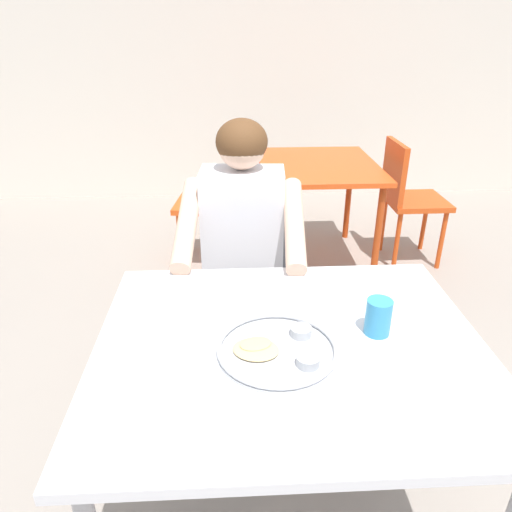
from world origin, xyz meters
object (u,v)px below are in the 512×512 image
Objects in this scene: drinking_cup at (378,316)px; chair_foreground at (244,271)px; diner_foreground at (242,245)px; chair_red_left at (220,194)px; thali_tray at (278,349)px; table_background_red at (318,176)px; table_foreground at (290,363)px; chair_red_right at (406,193)px.

drinking_cup is 0.13× the size of chair_foreground.
diner_foreground reaches higher than chair_red_left.
diner_foreground is at bearing -84.82° from chair_red_left.
table_background_red is at bearing 77.15° from thali_tray.
table_foreground is 10.11× the size of drinking_cup.
chair_foreground is at bearing 86.91° from diner_foreground.
chair_foreground is at bearing 94.02° from thali_tray.
drinking_cup reaches higher than thali_tray.
chair_red_left is (-0.13, 1.08, 0.02)m from chair_foreground.
thali_tray is 2.07m from table_background_red.
thali_tray is 2.05m from chair_red_left.
thali_tray is at bearing -165.59° from drinking_cup.
chair_red_left is 1.03× the size of chair_red_right.
table_background_red is at bearing -1.19° from chair_red_left.
table_foreground is at bearing -80.33° from diner_foreground.
table_foreground is 2.02m from table_background_red.
chair_red_left reaches higher than chair_red_right.
diner_foreground reaches higher than table_background_red.
drinking_cup is at bearing 7.56° from table_foreground.
thali_tray is 0.99m from chair_foreground.
chair_red_left is 1.27m from chair_red_right.
drinking_cup is at bearing -67.66° from chair_foreground.
table_background_red is at bearing 77.98° from table_foreground.
table_background_red is 1.07× the size of chair_red_right.
drinking_cup reaches higher than table_foreground.
chair_red_left reaches higher than chair_foreground.
thali_tray is 0.36× the size of table_background_red.
chair_red_left reaches higher than thali_tray.
chair_red_left is (-0.49, 1.95, -0.29)m from drinking_cup.
thali_tray is 0.38× the size of chair_red_left.
chair_red_right is (0.62, -0.01, -0.13)m from table_background_red.
chair_red_right is (1.27, -0.02, -0.01)m from chair_red_left.
thali_tray is at bearing -84.49° from chair_red_left.
drinking_cup reaches higher than table_background_red.
table_foreground is 3.31× the size of thali_tray.
diner_foreground is at bearing 99.67° from table_foreground.
diner_foreground is at bearing -132.32° from chair_red_right.
chair_red_right is at bearing -1.04° from table_background_red.
diner_foreground is 1.73m from chair_red_right.
chair_foreground is 0.32m from diner_foreground.
thali_tray is at bearing -85.98° from chair_foreground.
thali_tray is at bearing -83.90° from diner_foreground.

